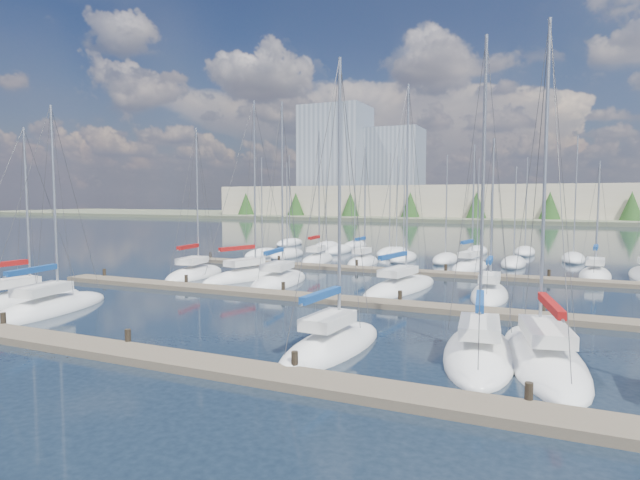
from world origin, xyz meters
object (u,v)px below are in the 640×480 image
at_px(sailboat_o, 363,262).
at_px(sailboat_f, 543,357).
at_px(sailboat_h, 195,274).
at_px(sailboat_p, 470,267).
at_px(sailboat_k, 401,287).
at_px(sailboat_d, 332,346).
at_px(sailboat_l, 490,295).
at_px(sailboat_n, 317,260).
at_px(sailboat_i, 249,276).
at_px(sailboat_e, 479,353).
at_px(sailboat_b, 49,309).
at_px(sailboat_j, 279,281).
at_px(sailboat_q, 595,275).
at_px(sailboat_a, 20,301).

bearing_deg(sailboat_o, sailboat_f, -57.88).
xyz_separation_m(sailboat_h, sailboat_p, (19.90, 14.05, 0.01)).
relative_size(sailboat_h, sailboat_k, 0.85).
distance_m(sailboat_f, sailboat_d, 8.43).
bearing_deg(sailboat_h, sailboat_l, -6.82).
bearing_deg(sailboat_n, sailboat_i, -98.15).
distance_m(sailboat_n, sailboat_h, 14.18).
distance_m(sailboat_d, sailboat_p, 29.01).
bearing_deg(sailboat_e, sailboat_k, 109.80).
bearing_deg(sailboat_h, sailboat_b, -93.72).
xyz_separation_m(sailboat_j, sailboat_p, (11.86, 14.25, 0.01)).
relative_size(sailboat_n, sailboat_b, 1.12).
xyz_separation_m(sailboat_b, sailboat_i, (3.66, 15.39, 0.02)).
distance_m(sailboat_b, sailboat_o, 29.24).
relative_size(sailboat_f, sailboat_o, 1.17).
xyz_separation_m(sailboat_e, sailboat_o, (-14.60, 26.78, 0.02)).
bearing_deg(sailboat_p, sailboat_d, -82.58).
relative_size(sailboat_b, sailboat_o, 1.03).
distance_m(sailboat_j, sailboat_b, 15.96).
xyz_separation_m(sailboat_q, sailboat_h, (-29.99, -12.84, 0.00)).
xyz_separation_m(sailboat_l, sailboat_j, (-15.22, -0.52, -0.00)).
relative_size(sailboat_q, sailboat_d, 0.78).
bearing_deg(sailboat_a, sailboat_n, 81.10).
bearing_deg(sailboat_n, sailboat_j, -83.81).
bearing_deg(sailboat_d, sailboat_l, 77.24).
bearing_deg(sailboat_k, sailboat_n, 143.60).
relative_size(sailboat_e, sailboat_b, 1.10).
xyz_separation_m(sailboat_e, sailboat_i, (-19.82, 14.31, 0.01)).
xyz_separation_m(sailboat_d, sailboat_k, (-1.43, 15.71, -0.00)).
bearing_deg(sailboat_p, sailboat_q, 3.12).
bearing_deg(sailboat_q, sailboat_o, -176.56).
bearing_deg(sailboat_f, sailboat_o, 111.52).
bearing_deg(sailboat_h, sailboat_a, -108.58).
height_order(sailboat_l, sailboat_i, sailboat_i).
distance_m(sailboat_l, sailboat_a, 29.40).
relative_size(sailboat_e, sailboat_j, 0.95).
xyz_separation_m(sailboat_f, sailboat_e, (-2.38, -0.41, 0.00)).
bearing_deg(sailboat_n, sailboat_o, -5.63).
bearing_deg(sailboat_l, sailboat_o, 132.04).
distance_m(sailboat_j, sailboat_p, 18.54).
bearing_deg(sailboat_p, sailboat_f, -65.69).
height_order(sailboat_o, sailboat_i, sailboat_i).
xyz_separation_m(sailboat_f, sailboat_j, (-18.81, 12.83, 0.00)).
height_order(sailboat_l, sailboat_q, sailboat_l).
bearing_deg(sailboat_i, sailboat_h, -154.51).
height_order(sailboat_e, sailboat_b, sailboat_e).
distance_m(sailboat_f, sailboat_q, 26.07).
relative_size(sailboat_o, sailboat_i, 0.82).
xyz_separation_m(sailboat_a, sailboat_e, (27.11, 0.16, -0.00)).
bearing_deg(sailboat_k, sailboat_f, -45.85).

